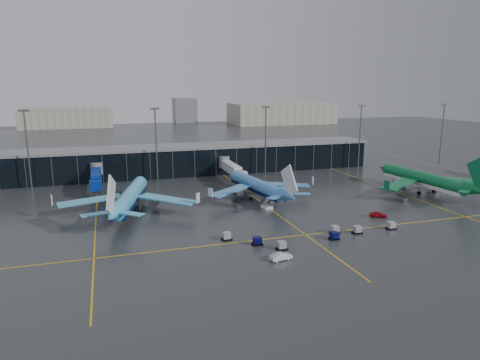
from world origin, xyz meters
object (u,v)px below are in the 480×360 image
object	(u,v)px
service_van_red	(378,214)
baggage_carts	(314,235)
airliner_arkefly	(129,187)
service_van_white	(281,256)
mobile_airstair	(267,205)
airliner_klm_near	(256,178)
airliner_aer_lingus	(423,171)

from	to	relation	value
service_van_red	baggage_carts	bearing A→B (deg)	139.76
airliner_arkefly	service_van_white	bearing A→B (deg)	-44.42
airliner_arkefly	service_van_red	world-z (taller)	airliner_arkefly
mobile_airstair	service_van_red	distance (m)	28.99
service_van_red	service_van_white	xyz separation A→B (m)	(-34.25, -17.95, 0.01)
baggage_carts	service_van_red	size ratio (longest dim) A/B	9.55
airliner_klm_near	service_van_white	world-z (taller)	airliner_klm_near
airliner_arkefly	baggage_carts	bearing A→B (deg)	-27.40
service_van_red	service_van_white	size ratio (longest dim) A/B	0.96
airliner_arkefly	service_van_white	xyz separation A→B (m)	(25.47, -41.87, -5.88)
airliner_klm_near	airliner_aer_lingus	size ratio (longest dim) A/B	0.91
airliner_arkefly	service_van_red	size ratio (longest dim) A/B	10.11
airliner_arkefly	airliner_klm_near	world-z (taller)	airliner_arkefly
service_van_red	airliner_aer_lingus	bearing A→B (deg)	-28.98
baggage_carts	service_van_white	world-z (taller)	baggage_carts
service_van_white	service_van_red	bearing A→B (deg)	-71.88
airliner_aer_lingus	baggage_carts	xyz separation A→B (m)	(-51.60, -27.54, -6.01)
airliner_arkefly	service_van_red	distance (m)	64.61
airliner_klm_near	mobile_airstair	distance (m)	12.86
baggage_carts	mobile_airstair	size ratio (longest dim) A/B	11.81
mobile_airstair	service_van_white	bearing A→B (deg)	-113.56
mobile_airstair	service_van_white	size ratio (longest dim) A/B	0.77
mobile_airstair	service_van_red	world-z (taller)	mobile_airstair
airliner_klm_near	mobile_airstair	bearing A→B (deg)	-103.48
airliner_aer_lingus	airliner_klm_near	bearing A→B (deg)	166.43
airliner_arkefly	service_van_red	bearing A→B (deg)	-7.57
airliner_klm_near	service_van_red	bearing A→B (deg)	-58.83
airliner_arkefly	mobile_airstair	bearing A→B (deg)	1.96
baggage_carts	service_van_red	world-z (taller)	baggage_carts
airliner_aer_lingus	baggage_carts	bearing A→B (deg)	-155.41
mobile_airstair	airliner_klm_near	bearing A→B (deg)	78.10
airliner_klm_near	baggage_carts	distance (m)	37.15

